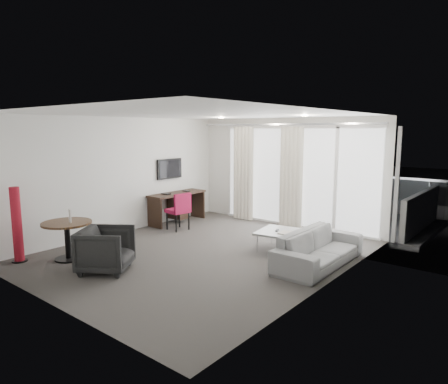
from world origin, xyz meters
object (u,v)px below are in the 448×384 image
Objects in this scene: round_table at (68,241)px; desk at (177,208)px; red_lamp at (17,225)px; rattan_chair_a at (328,204)px; tub_armchair at (106,250)px; rattan_chair_b at (371,207)px; coffee_table at (281,241)px; desk_chair at (178,211)px; sofa at (319,248)px.

desk is at bearing 100.06° from round_table.
red_lamp is 1.76× the size of rattan_chair_a.
tub_armchair is at bearing 22.92° from red_lamp.
rattan_chair_b reaches higher than desk.
coffee_table is (3.30, -0.43, -0.18)m from desk.
round_table is 3.96m from coffee_table.
desk_chair is (0.56, -0.54, 0.07)m from desk.
tub_armchair reaches higher than sofa.
coffee_table is (2.74, 0.11, -0.25)m from desk_chair.
tub_armchair is at bearing -120.72° from coffee_table.
tub_armchair is 0.94× the size of coffee_table.
rattan_chair_a is (-0.56, 3.31, 0.19)m from coffee_table.
round_table reaches higher than coffee_table.
sofa is (3.64, 2.58, -0.05)m from round_table.
rattan_chair_b reaches higher than sofa.
red_lamp is at bearing -90.82° from desk_chair.
desk_chair is 0.43× the size of sofa.
desk reaches higher than coffee_table.
coffee_table is 3.53m from rattan_chair_b.
red_lamp is at bearing 127.04° from sofa.
coffee_table is at bearing 71.62° from sofa.
sofa is at bearing -18.38° from coffee_table.
round_table is (0.03, -2.78, -0.10)m from desk_chair.
rattan_chair_b is (2.19, 6.30, 0.03)m from tub_armchair.
coffee_table is 3.36m from rattan_chair_a.
tub_armchair is 1.06× the size of rattan_chair_a.
desk_chair reaches higher than round_table.
round_table is at bearing -130.18° from rattan_chair_b.
round_table is 7.15m from rattan_chair_b.
tub_armchair is at bearing -97.57° from rattan_chair_a.
sofa is at bearing -64.96° from rattan_chair_a.
rattan_chair_a reaches higher than sofa.
desk_chair is at bearing -145.50° from rattan_chair_b.
desk is at bearing 80.08° from sofa.
desk is 4.89m from rattan_chair_b.
coffee_table is at bearing -7.44° from desk.
tub_armchair reaches higher than round_table.
desk reaches higher than round_table.
desk_chair is 3.68m from sofa.
desk_chair is 3.44m from red_lamp.
desk_chair is 1.16× the size of rattan_chair_a.
rattan_chair_b is at bearing 6.20° from sofa.
sofa is (4.23, -0.74, -0.08)m from desk.
desk is 0.78m from desk_chair.
desk is 1.20× the size of red_lamp.
desk is 1.81× the size of desk_chair.
desk_chair is 0.66× the size of red_lamp.
red_lamp is (-0.58, -0.61, 0.32)m from round_table.
sofa is 3.92m from rattan_chair_a.
desk_chair is 1.04× the size of coffee_table.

